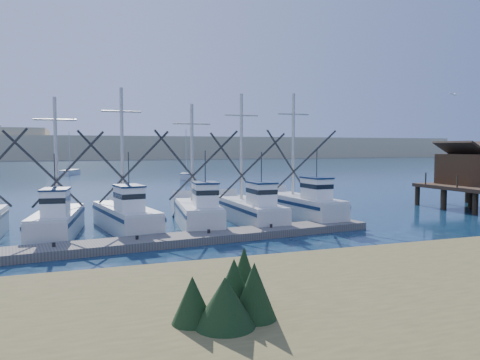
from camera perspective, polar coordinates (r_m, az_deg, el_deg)
name	(u,v)px	position (r m, az deg, el deg)	size (l,w,h in m)	color
ground	(317,259)	(22.18, 9.31, -9.53)	(500.00, 500.00, 0.00)	#0C1D35
floating_dock	(97,247)	(24.50, -17.02, -7.84)	(32.62, 2.17, 0.43)	#635E58
dune_ridge	(95,148)	(229.05, -17.29, 3.78)	(360.00, 60.00, 10.00)	tan
trawler_fleet	(95,218)	(29.33, -17.23, -4.40)	(31.56, 8.84, 9.34)	silver
sailboat_near	(187,176)	(76.28, -6.51, 0.46)	(3.35, 5.88, 8.10)	silver
sailboat_far	(70,172)	(92.92, -20.02, 0.87)	(3.77, 6.49, 8.10)	silver
flying_gull	(455,94)	(37.55, 24.75, 9.47)	(1.02, 0.19, 0.19)	white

